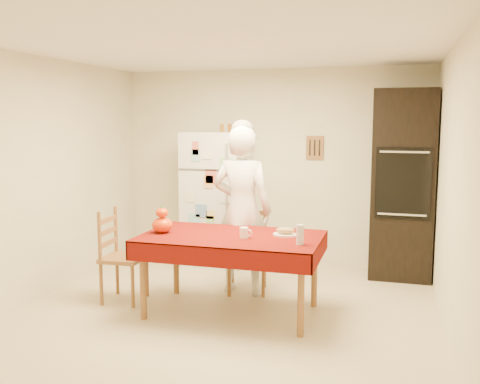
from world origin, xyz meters
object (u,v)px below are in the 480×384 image
at_px(coffee_mug, 244,233).
at_px(seated_woman, 242,210).
at_px(pumpkin_lower, 162,225).
at_px(wine_glass, 300,235).
at_px(chair_far, 248,245).
at_px(refrigerator, 216,198).
at_px(dining_table, 231,242).
at_px(chair_left, 118,252).
at_px(bread_plate, 285,235).
at_px(oven_cabinet, 403,185).

bearing_deg(coffee_mug, seated_woman, 107.22).
height_order(pumpkin_lower, wine_glass, wine_glass).
height_order(chair_far, coffee_mug, chair_far).
relative_size(refrigerator, dining_table, 1.00).
bearing_deg(wine_glass, dining_table, 164.65).
distance_m(refrigerator, wine_glass, 2.34).
relative_size(dining_table, chair_left, 1.79).
relative_size(dining_table, seated_woman, 0.95).
xyz_separation_m(refrigerator, dining_table, (0.72, -1.68, -0.16)).
distance_m(chair_far, seated_woman, 0.40).
height_order(seated_woman, pumpkin_lower, seated_woman).
bearing_deg(dining_table, seated_woman, 96.81).
distance_m(dining_table, bread_plate, 0.52).
distance_m(dining_table, seated_woman, 0.67).
bearing_deg(bread_plate, oven_cabinet, 56.35).
distance_m(chair_left, bread_plate, 1.74).
distance_m(dining_table, chair_far, 0.74).
relative_size(oven_cabinet, dining_table, 1.29).
xyz_separation_m(dining_table, pumpkin_lower, (-0.68, -0.07, 0.14)).
distance_m(dining_table, chair_left, 1.23).
bearing_deg(coffee_mug, chair_far, 102.85).
distance_m(seated_woman, bread_plate, 0.78).
xyz_separation_m(oven_cabinet, wine_glass, (-0.87, -1.92, -0.25)).
bearing_deg(bread_plate, wine_glass, -58.57).
xyz_separation_m(coffee_mug, bread_plate, (0.35, 0.21, -0.04)).
bearing_deg(oven_cabinet, seated_woman, -146.37).
xyz_separation_m(oven_cabinet, dining_table, (-1.56, -1.73, -0.41)).
xyz_separation_m(chair_far, wine_glass, (0.72, -0.90, 0.34)).
bearing_deg(dining_table, refrigerator, 113.18).
height_order(seated_woman, bread_plate, seated_woman).
relative_size(refrigerator, chair_left, 1.79).
bearing_deg(coffee_mug, oven_cabinet, 51.94).
relative_size(refrigerator, wine_glass, 9.66).
bearing_deg(chair_left, pumpkin_lower, -102.62).
bearing_deg(chair_far, pumpkin_lower, -140.80).
distance_m(oven_cabinet, dining_table, 2.36).
xyz_separation_m(oven_cabinet, chair_left, (-2.78, -1.71, -0.59)).
height_order(oven_cabinet, pumpkin_lower, oven_cabinet).
xyz_separation_m(chair_left, coffee_mug, (1.37, -0.10, 0.30)).
distance_m(chair_far, chair_left, 1.37).
bearing_deg(wine_glass, bread_plate, 121.43).
distance_m(chair_far, wine_glass, 1.21).
xyz_separation_m(chair_far, bread_plate, (0.53, -0.59, 0.26)).
height_order(coffee_mug, wine_glass, wine_glass).
relative_size(refrigerator, oven_cabinet, 0.77).
height_order(chair_far, chair_left, same).
height_order(dining_table, wine_glass, wine_glass).
xyz_separation_m(seated_woman, pumpkin_lower, (-0.61, -0.71, -0.06)).
distance_m(coffee_mug, wine_glass, 0.56).
relative_size(refrigerator, coffee_mug, 17.00).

